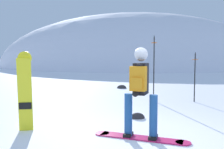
# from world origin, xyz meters

# --- Properties ---
(ground_plane) EXTENTS (300.00, 300.00, 0.00)m
(ground_plane) POSITION_xyz_m (0.00, 0.00, 0.00)
(ground_plane) COLOR white
(ridge_peak_main) EXTENTS (43.53, 39.18, 16.90)m
(ridge_peak_main) POSITION_xyz_m (10.50, 37.32, 0.00)
(ridge_peak_main) COLOR white
(ridge_peak_main) RESTS_ON ground
(snowboarder_main) EXTENTS (1.62, 1.08, 1.71)m
(snowboarder_main) POSITION_xyz_m (-0.02, 0.17, 0.92)
(snowboarder_main) COLOR #D11E5B
(snowboarder_main) RESTS_ON ground
(spare_snowboard) EXTENTS (0.28, 0.19, 1.65)m
(spare_snowboard) POSITION_xyz_m (-2.21, 1.07, 0.84)
(spare_snowboard) COLOR yellow
(spare_snowboard) RESTS_ON ground
(piste_marker_near) EXTENTS (0.20, 0.20, 2.27)m
(piste_marker_near) POSITION_xyz_m (1.60, 3.94, 1.29)
(piste_marker_near) COLOR black
(piste_marker_near) RESTS_ON ground
(piste_marker_far) EXTENTS (0.20, 0.20, 1.71)m
(piste_marker_far) POSITION_xyz_m (2.92, 3.54, 0.98)
(piste_marker_far) COLOR black
(piste_marker_far) RESTS_ON ground
(rock_mid) EXTENTS (0.47, 0.40, 0.33)m
(rock_mid) POSITION_xyz_m (1.29, 7.60, 0.00)
(rock_mid) COLOR #383333
(rock_mid) RESTS_ON ground
(rock_small) EXTENTS (0.37, 0.32, 0.26)m
(rock_small) POSITION_xyz_m (0.38, 1.73, 0.00)
(rock_small) COLOR #282628
(rock_small) RESTS_ON ground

